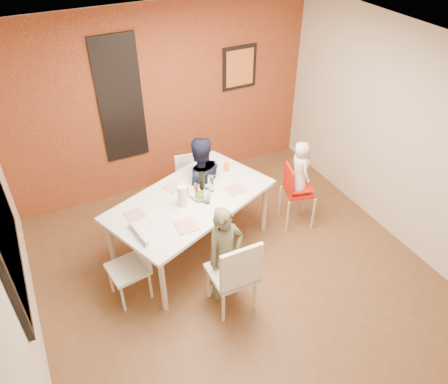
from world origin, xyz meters
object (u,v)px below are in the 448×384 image
child_far (200,185)px  toddler (300,168)px  chair_near (236,273)px  high_chair (295,190)px  wine_bottle (202,182)px  child_near (225,255)px  chair_left (134,261)px  dining_table (191,203)px  chair_far (194,184)px  paper_towel_roll (183,195)px

child_far → toddler: child_far is taller
chair_near → high_chair: bearing=-144.5°
child_far → wine_bottle: bearing=78.9°
child_near → chair_left: bearing=145.1°
dining_table → chair_far: 0.73m
dining_table → toddler: (1.47, -0.14, 0.16)m
chair_near → toddler: (1.43, 0.96, 0.34)m
high_chair → child_far: child_far is taller
toddler → wine_bottle: size_ratio=2.75×
high_chair → chair_near: bearing=140.5°
chair_far → child_near: (-0.26, -1.48, 0.09)m
paper_towel_roll → dining_table: bearing=29.8°
chair_near → child_far: child_far is taller
high_chair → child_far: bearing=81.9°
child_near → wine_bottle: child_near is taller
child_near → paper_towel_roll: child_near is taller
child_far → paper_towel_roll: size_ratio=5.18×
child_far → dining_table: bearing=59.8°
toddler → wine_bottle: bearing=86.0°
toddler → child_far: bearing=71.3°
high_chair → toddler: bearing=-102.8°
chair_far → paper_towel_roll: 0.92m
chair_far → paper_towel_roll: paper_towel_roll is taller
high_chair → toddler: toddler is taller
wine_bottle → toddler: bearing=-9.4°
chair_near → child_near: (0.00, 0.25, 0.04)m
dining_table → child_near: bearing=-87.1°
dining_table → child_far: (0.29, 0.39, -0.07)m
chair_left → child_far: (1.15, 0.77, 0.19)m
child_near → toddler: bearing=19.0°
chair_near → high_chair: 1.71m
high_chair → chair_far: bearing=72.4°
child_far → wine_bottle: child_far is taller
chair_near → paper_towel_roll: paper_towel_roll is taller
child_far → paper_towel_roll: bearing=54.7°
chair_far → child_far: bearing=-84.1°
dining_table → chair_left: chair_left is taller
child_near → toddler: size_ratio=1.68×
dining_table → toddler: 1.49m
chair_far → chair_left: (-1.16, -1.01, -0.03)m
chair_left → dining_table: bearing=105.5°
high_chair → child_far: size_ratio=0.68×
toddler → high_chair: bearing=66.8°
high_chair → paper_towel_roll: bearing=103.7°
paper_towel_roll → chair_near: bearing=-81.1°
child_near → paper_towel_roll: (-0.16, 0.78, 0.34)m
dining_table → chair_near: chair_near is taller
chair_far → paper_towel_roll: (-0.42, -0.70, 0.43)m
chair_near → high_chair: chair_near is taller
toddler → wine_bottle: (-1.28, 0.21, 0.04)m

